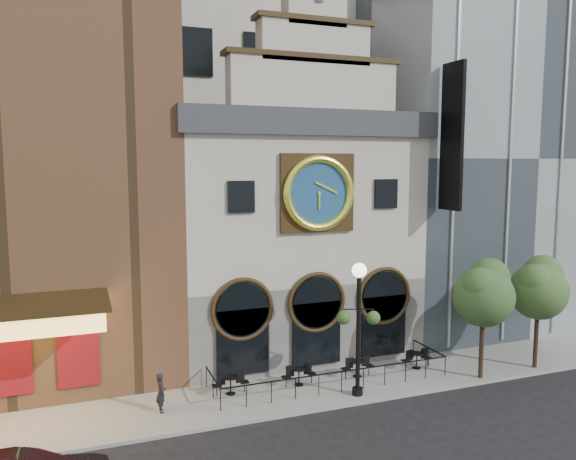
# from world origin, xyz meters

# --- Properties ---
(ground) EXTENTS (120.00, 120.00, 0.00)m
(ground) POSITION_xyz_m (0.00, 0.00, 0.00)
(ground) COLOR black
(ground) RESTS_ON ground
(sidewalk) EXTENTS (44.00, 5.00, 0.15)m
(sidewalk) POSITION_xyz_m (0.00, 2.50, 0.07)
(sidewalk) COLOR gray
(sidewalk) RESTS_ON ground
(clock_building) EXTENTS (12.60, 8.78, 18.65)m
(clock_building) POSITION_xyz_m (0.00, 7.82, 6.69)
(clock_building) COLOR #605E5B
(clock_building) RESTS_ON ground
(theater_building) EXTENTS (14.00, 15.60, 25.00)m
(theater_building) POSITION_xyz_m (-13.00, 9.96, 12.60)
(theater_building) COLOR brown
(theater_building) RESTS_ON ground
(retail_building) EXTENTS (14.00, 14.40, 20.00)m
(retail_building) POSITION_xyz_m (12.99, 9.99, 10.14)
(retail_building) COLOR gray
(retail_building) RESTS_ON ground
(office_tower) EXTENTS (20.00, 16.00, 40.00)m
(office_tower) POSITION_xyz_m (0.00, 20.00, 20.00)
(office_tower) COLOR #BBB4A8
(office_tower) RESTS_ON ground
(cafe_railing) EXTENTS (10.60, 2.60, 0.90)m
(cafe_railing) POSITION_xyz_m (0.00, 2.50, 0.60)
(cafe_railing) COLOR black
(cafe_railing) RESTS_ON sidewalk
(bistro_0) EXTENTS (1.58, 0.68, 0.90)m
(bistro_0) POSITION_xyz_m (-4.51, 2.65, 0.61)
(bistro_0) COLOR black
(bistro_0) RESTS_ON sidewalk
(bistro_1) EXTENTS (1.58, 0.68, 0.90)m
(bistro_1) POSITION_xyz_m (-1.44, 2.53, 0.61)
(bistro_1) COLOR black
(bistro_1) RESTS_ON sidewalk
(bistro_2) EXTENTS (1.58, 0.68, 0.90)m
(bistro_2) POSITION_xyz_m (1.45, 2.51, 0.61)
(bistro_2) COLOR black
(bistro_2) RESTS_ON sidewalk
(bistro_3) EXTENTS (1.58, 0.68, 0.90)m
(bistro_3) POSITION_xyz_m (4.59, 2.44, 0.61)
(bistro_3) COLOR black
(bistro_3) RESTS_ON sidewalk
(pedestrian) EXTENTS (0.41, 0.59, 1.58)m
(pedestrian) POSITION_xyz_m (-7.51, 1.96, 0.94)
(pedestrian) COLOR black
(pedestrian) RESTS_ON sidewalk
(lamppost) EXTENTS (1.74, 1.01, 5.67)m
(lamppost) POSITION_xyz_m (0.50, 0.68, 3.66)
(lamppost) COLOR black
(lamppost) RESTS_ON sidewalk
(tree_left) EXTENTS (2.83, 2.73, 5.46)m
(tree_left) POSITION_xyz_m (6.73, 0.47, 4.15)
(tree_left) COLOR #382619
(tree_left) RESTS_ON sidewalk
(tree_right) EXTENTS (2.80, 2.69, 5.38)m
(tree_right) POSITION_xyz_m (10.05, 0.61, 4.10)
(tree_right) COLOR #382619
(tree_right) RESTS_ON sidewalk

